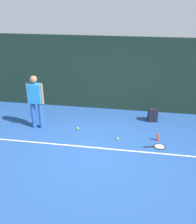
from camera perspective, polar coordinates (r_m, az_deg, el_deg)
The scene contains 10 objects.
ground_plane at distance 7.08m, azimuth -0.54°, elevation -8.72°, with size 12.00×12.00×0.00m, color #234C93.
back_fence at distance 9.27m, azimuth 2.69°, elevation 8.27°, with size 10.00×0.10×2.62m, color #192D23.
court_line at distance 7.25m, azimuth -0.26°, elevation -7.85°, with size 9.00×0.05×0.00m, color white.
tennis_player at distance 8.15m, azimuth -13.53°, elevation 2.78°, with size 0.53×0.22×1.70m.
tennis_racket at distance 7.48m, azimuth 13.13°, elevation -7.39°, with size 0.64×0.39×0.03m.
backpack at distance 8.83m, azimuth 11.85°, elevation -0.67°, with size 0.33×0.32×0.44m.
tennis_ball_near_player at distance 9.17m, azimuth 11.17°, elevation -0.87°, with size 0.07×0.07×0.07m, color #CCE033.
tennis_ball_by_fence at distance 7.64m, azimuth 4.30°, elevation -5.85°, with size 0.07×0.07×0.07m, color #CCE033.
tennis_ball_mid_court at distance 8.21m, azimuth -4.47°, elevation -3.59°, with size 0.07×0.07×0.07m, color #CCE033.
water_bottle at distance 7.73m, azimuth 13.00°, elevation -5.40°, with size 0.07×0.07×0.22m, color #D84C26.
Camera 1 is at (1.05, -5.85, 3.85)m, focal length 41.75 mm.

